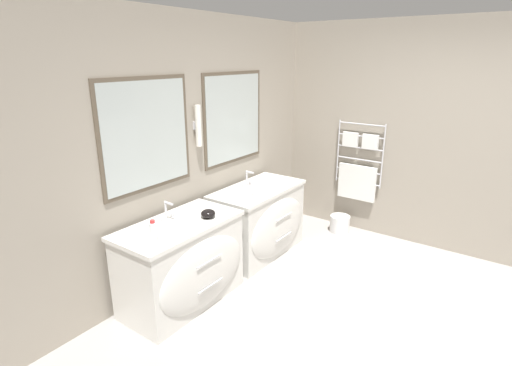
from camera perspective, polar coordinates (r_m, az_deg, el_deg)
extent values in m
plane|color=#9E9993|center=(3.64, 21.21, -20.71)|extent=(16.00, 16.00, 0.00)
cube|color=#9E9384|center=(4.10, -8.72, 4.97)|extent=(5.40, 0.06, 2.60)
cube|color=brown|center=(3.62, -15.36, 6.65)|extent=(0.97, 0.01, 0.99)
cube|color=#B2BCBA|center=(3.61, -15.25, 6.63)|extent=(0.90, 0.01, 0.92)
cube|color=brown|center=(4.47, -3.24, 9.26)|extent=(0.97, 0.01, 0.99)
cube|color=#B2BCBA|center=(4.46, -3.13, 9.25)|extent=(0.90, 0.01, 0.92)
cylinder|color=white|center=(3.99, -8.24, 8.08)|extent=(0.06, 0.06, 0.41)
cube|color=silver|center=(4.02, -8.65, 8.13)|extent=(0.05, 0.02, 0.08)
cube|color=#9E9384|center=(5.11, 17.60, 6.85)|extent=(0.06, 4.37, 2.60)
cylinder|color=silver|center=(5.09, 17.65, 3.56)|extent=(0.02, 0.02, 0.80)
cylinder|color=silver|center=(5.29, 11.65, 4.55)|extent=(0.02, 0.02, 0.80)
cylinder|color=silver|center=(5.11, 14.91, 8.13)|extent=(0.02, 0.58, 0.02)
cylinder|color=silver|center=(5.14, 14.78, 6.49)|extent=(0.02, 0.58, 0.02)
cylinder|color=silver|center=(5.17, 14.65, 4.87)|extent=(0.02, 0.58, 0.02)
cylinder|color=silver|center=(5.20, 14.53, 3.28)|extent=(0.02, 0.58, 0.02)
cylinder|color=silver|center=(5.24, 14.40, 1.70)|extent=(0.02, 0.58, 0.02)
cylinder|color=silver|center=(5.28, 14.28, 0.15)|extent=(0.02, 0.58, 0.02)
cube|color=white|center=(5.26, 14.21, 0.08)|extent=(0.04, 0.49, 0.45)
cube|color=white|center=(5.09, 16.01, 5.68)|extent=(0.04, 0.20, 0.18)
cube|color=white|center=(5.18, 13.34, 6.09)|extent=(0.04, 0.20, 0.18)
cube|color=silver|center=(3.77, -10.64, -11.39)|extent=(1.11, 0.56, 0.75)
ellipsoid|color=silver|center=(3.60, -7.45, -12.77)|extent=(1.02, 0.12, 0.63)
cube|color=silver|center=(3.60, -10.99, -5.91)|extent=(1.15, 0.59, 0.04)
ellipsoid|color=white|center=(3.59, -10.66, -6.35)|extent=(0.36, 0.31, 0.08)
cylinder|color=silver|center=(3.48, -6.66, -11.01)|extent=(0.31, 0.01, 0.01)
cylinder|color=silver|center=(3.60, -6.52, -14.36)|extent=(0.31, 0.01, 0.01)
cube|color=silver|center=(4.59, 0.25, -5.57)|extent=(1.11, 0.56, 0.75)
ellipsoid|color=silver|center=(4.45, 3.22, -6.39)|extent=(1.02, 0.12, 0.63)
cube|color=silver|center=(4.45, 0.26, -0.91)|extent=(1.15, 0.59, 0.04)
ellipsoid|color=white|center=(4.44, 0.55, -1.26)|extent=(0.36, 0.31, 0.08)
cylinder|color=silver|center=(4.36, 4.05, -4.81)|extent=(0.31, 0.01, 0.01)
cylinder|color=silver|center=(4.45, 3.98, -7.66)|extent=(0.31, 0.01, 0.01)
cylinder|color=silver|center=(3.67, -12.76, -3.81)|extent=(0.02, 0.02, 0.17)
cylinder|color=silver|center=(3.61, -12.34, -2.87)|extent=(0.02, 0.09, 0.02)
cylinder|color=silver|center=(3.65, -13.50, -5.12)|extent=(0.03, 0.03, 0.04)
cylinder|color=silver|center=(3.74, -11.89, -4.47)|extent=(0.03, 0.03, 0.04)
cylinder|color=silver|center=(4.51, -1.34, 0.71)|extent=(0.02, 0.02, 0.17)
cylinder|color=silver|center=(4.46, -0.86, 1.54)|extent=(0.02, 0.09, 0.02)
cylinder|color=silver|center=(4.47, -1.87, -0.33)|extent=(0.03, 0.03, 0.04)
cylinder|color=silver|center=(4.58, -0.81, 0.11)|extent=(0.03, 0.03, 0.04)
cylinder|color=silver|center=(3.28, -14.47, -6.78)|extent=(0.06, 0.06, 0.15)
cylinder|color=red|center=(3.24, -14.59, -5.35)|extent=(0.04, 0.04, 0.02)
ellipsoid|color=black|center=(3.65, -6.86, -4.37)|extent=(0.13, 0.13, 0.08)
cube|color=white|center=(4.17, -0.60, -1.79)|extent=(0.11, 0.07, 0.02)
ellipsoid|color=#F2E5CC|center=(4.16, -0.61, -1.50)|extent=(0.06, 0.04, 0.02)
cylinder|color=silver|center=(5.32, 11.88, -5.71)|extent=(0.25, 0.25, 0.22)
torus|color=silver|center=(5.28, 11.95, -4.69)|extent=(0.25, 0.25, 0.01)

